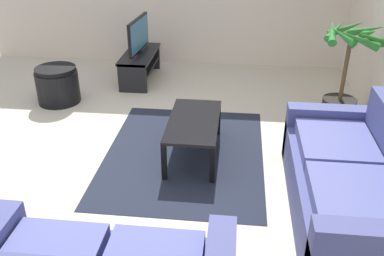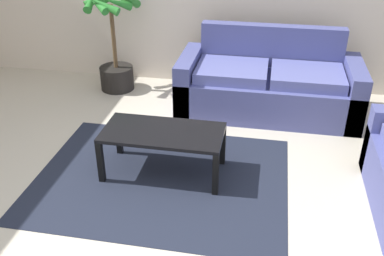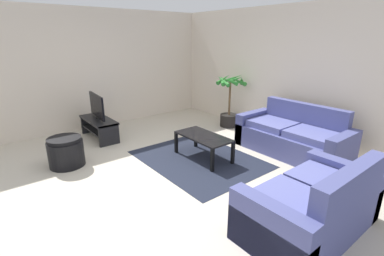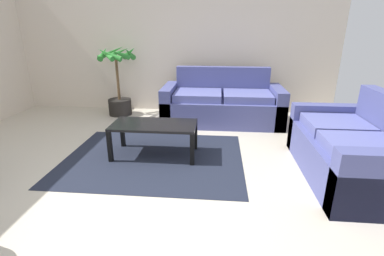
# 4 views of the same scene
# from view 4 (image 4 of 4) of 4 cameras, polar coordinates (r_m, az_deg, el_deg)

# --- Properties ---
(ground_plane) EXTENTS (6.60, 6.60, 0.00)m
(ground_plane) POSITION_cam_4_polar(r_m,az_deg,el_deg) (2.99, -11.76, -12.08)
(ground_plane) COLOR beige
(wall_back) EXTENTS (6.00, 0.06, 2.70)m
(wall_back) POSITION_cam_4_polar(r_m,az_deg,el_deg) (5.49, -3.51, 17.51)
(wall_back) COLOR beige
(wall_back) RESTS_ON ground
(couch_main) EXTENTS (1.99, 0.90, 0.90)m
(couch_main) POSITION_cam_4_polar(r_m,az_deg,el_deg) (4.87, 6.06, 4.65)
(couch_main) COLOR #4C518C
(couch_main) RESTS_ON ground
(couch_loveseat) EXTENTS (0.90, 1.64, 0.90)m
(couch_loveseat) POSITION_cam_4_polar(r_m,az_deg,el_deg) (3.49, 29.60, -4.09)
(couch_loveseat) COLOR #4C518C
(couch_loveseat) RESTS_ON ground
(coffee_table) EXTENTS (1.05, 0.52, 0.42)m
(coffee_table) POSITION_cam_4_polar(r_m,az_deg,el_deg) (3.56, -7.63, 0.01)
(coffee_table) COLOR black
(coffee_table) RESTS_ON ground
(area_rug) EXTENTS (2.20, 1.70, 0.01)m
(area_rug) POSITION_cam_4_polar(r_m,az_deg,el_deg) (3.60, -7.72, -5.98)
(area_rug) COLOR #1E2333
(area_rug) RESTS_ON ground
(potted_palm) EXTENTS (0.79, 0.71, 1.26)m
(potted_palm) POSITION_cam_4_polar(r_m,az_deg,el_deg) (5.39, -14.55, 8.29)
(potted_palm) COLOR black
(potted_palm) RESTS_ON ground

